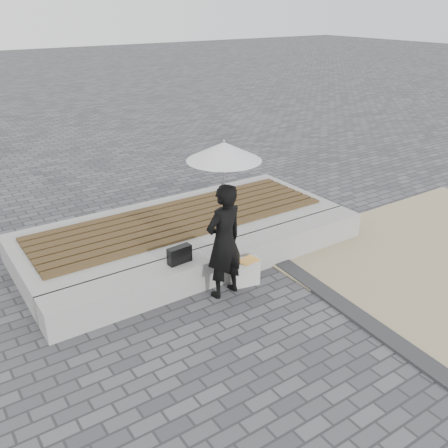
{
  "coord_description": "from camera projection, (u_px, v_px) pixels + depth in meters",
  "views": [
    {
      "loc": [
        -3.38,
        -3.41,
        3.51
      ],
      "look_at": [
        -0.27,
        1.19,
        1.0
      ],
      "focal_mm": 39.65,
      "sensor_mm": 36.0,
      "label": 1
    }
  ],
  "objects": [
    {
      "name": "edging_band",
      "position": [
        378.0,
        330.0,
        5.74
      ],
      "size": [
        0.61,
        5.2,
        0.04
      ],
      "primitive_type": "cube",
      "rotation": [
        0.0,
        0.0,
        -0.07
      ],
      "color": "#303033",
      "rests_on": "ground"
    },
    {
      "name": "timber_platform",
      "position": [
        181.0,
        231.0,
        7.78
      ],
      "size": [
        5.0,
        2.0,
        0.4
      ],
      "primitive_type": "cube",
      "color": "#9B9C97",
      "rests_on": "ground"
    },
    {
      "name": "handbag",
      "position": [
        180.0,
        255.0,
        6.39
      ],
      "size": [
        0.33,
        0.14,
        0.23
      ],
      "primitive_type": "cube",
      "rotation": [
        0.0,
        0.0,
        0.07
      ],
      "color": "black",
      "rests_on": "seating_ledge"
    },
    {
      "name": "magazine",
      "position": [
        248.0,
        260.0,
        6.51
      ],
      "size": [
        0.29,
        0.23,
        0.01
      ],
      "primitive_type": "cube",
      "rotation": [
        0.0,
        0.0,
        0.13
      ],
      "color": "#CE3E36",
      "rests_on": "canvas_tote"
    },
    {
      "name": "canvas_tote",
      "position": [
        245.0,
        272.0,
        6.62
      ],
      "size": [
        0.39,
        0.23,
        0.39
      ],
      "primitive_type": "cube",
      "rotation": [
        0.0,
        0.0,
        -0.22
      ],
      "color": "beige",
      "rests_on": "ground"
    },
    {
      "name": "woman",
      "position": [
        224.0,
        241.0,
        6.19
      ],
      "size": [
        0.6,
        0.44,
        1.52
      ],
      "primitive_type": "imported",
      "rotation": [
        0.0,
        0.0,
        3.28
      ],
      "color": "black",
      "rests_on": "ground"
    },
    {
      "name": "ground",
      "position": [
        301.0,
        332.0,
        5.74
      ],
      "size": [
        80.0,
        80.0,
        0.0
      ],
      "primitive_type": "plane",
      "color": "#535358",
      "rests_on": "ground"
    },
    {
      "name": "seating_ledge",
      "position": [
        224.0,
        262.0,
        6.87
      ],
      "size": [
        5.0,
        0.45,
        0.4
      ],
      "primitive_type": "cube",
      "color": "#989894",
      "rests_on": "ground"
    },
    {
      "name": "parasol",
      "position": [
        224.0,
        151.0,
        5.71
      ],
      "size": [
        0.89,
        0.89,
        1.13
      ],
      "rotation": [
        0.0,
        0.0,
        -0.37
      ],
      "color": "#A3A3A8",
      "rests_on": "ground"
    },
    {
      "name": "timber_decking",
      "position": [
        181.0,
        219.0,
        7.68
      ],
      "size": [
        4.6,
        1.4,
        0.04
      ],
      "primitive_type": null,
      "color": "#4F3A1B",
      "rests_on": "timber_platform"
    }
  ]
}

